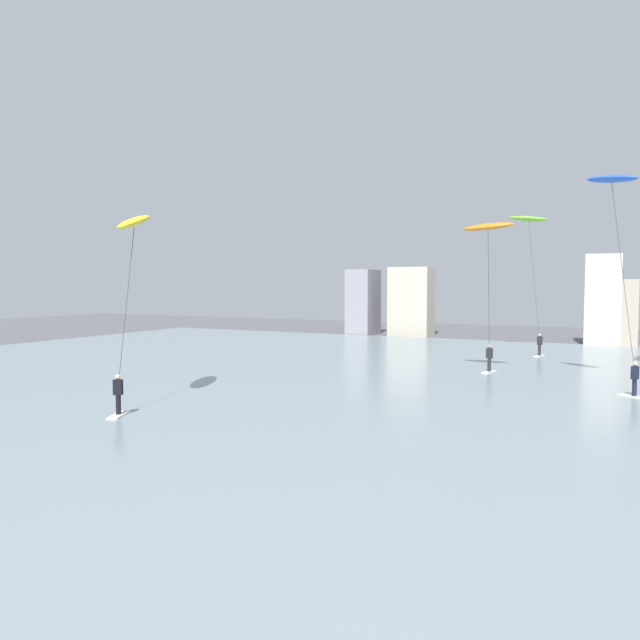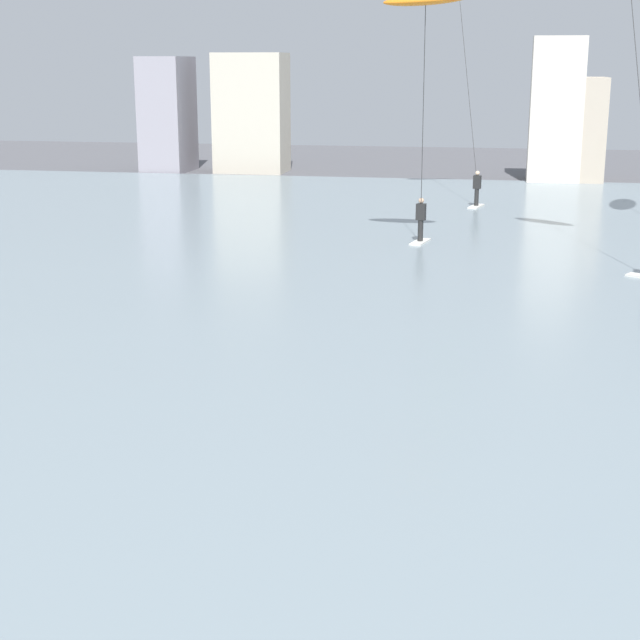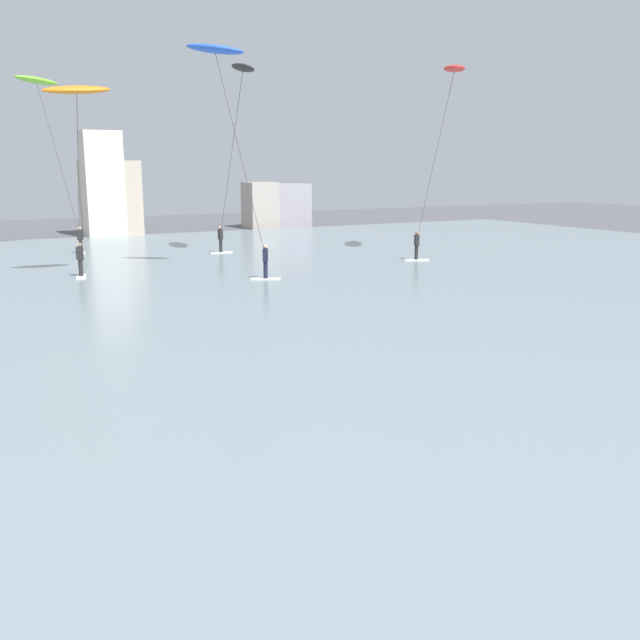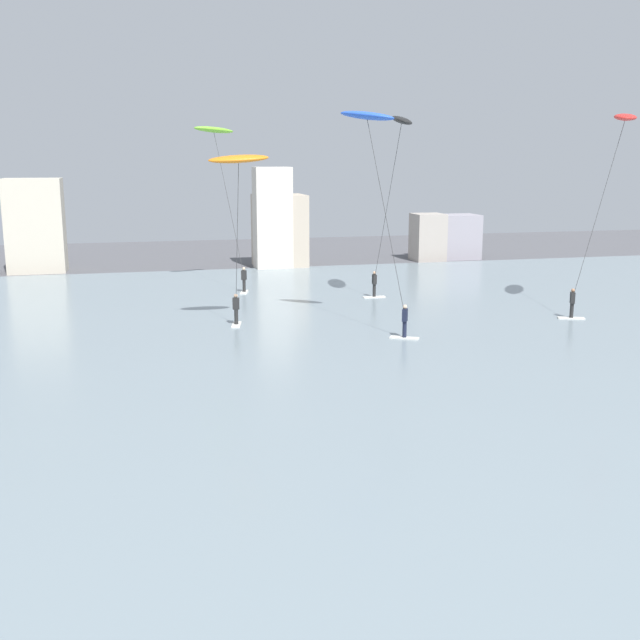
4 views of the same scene
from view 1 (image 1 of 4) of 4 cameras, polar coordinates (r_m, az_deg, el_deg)
name	(u,v)px [view 1 (image 1 of 4)]	position (r m, az deg, el deg)	size (l,w,h in m)	color
water_bay	(499,390)	(30.84, 17.02, -6.49)	(84.00, 52.00, 0.10)	gray
far_shore_buildings	(540,308)	(58.14, 20.57, 1.07)	(42.84, 5.00, 7.93)	gray
kitesurfer_blue	(614,203)	(32.95, 26.71, 10.11)	(3.32, 4.21, 10.85)	silver
kitesurfer_orange	(488,243)	(34.64, 16.04, 7.24)	(2.97, 2.88, 8.77)	silver
kitesurfer_lime	(530,231)	(48.38, 19.71, 8.11)	(3.28, 5.04, 10.59)	silver
kitesurfer_yellow	(133,235)	(26.24, -17.72, 7.84)	(2.68, 4.46, 8.54)	silver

